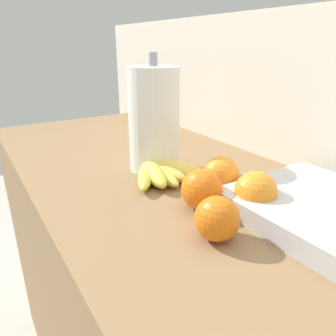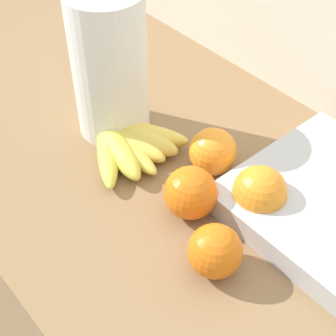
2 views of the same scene
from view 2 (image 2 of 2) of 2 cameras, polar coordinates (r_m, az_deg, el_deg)
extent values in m
cube|color=silver|center=(1.15, 17.69, -6.16)|extent=(2.33, 0.06, 1.30)
ellipsoid|color=#E2D54C|center=(0.84, -6.80, 2.01)|extent=(0.17, 0.12, 0.03)
ellipsoid|color=#DBD14C|center=(0.84, -5.80, 2.47)|extent=(0.18, 0.08, 0.04)
ellipsoid|color=#DCC34C|center=(0.84, -5.06, 2.53)|extent=(0.17, 0.03, 0.03)
ellipsoid|color=#E1C74C|center=(0.85, -4.65, 3.12)|extent=(0.17, 0.07, 0.04)
ellipsoid|color=#DDC24C|center=(0.85, -4.07, 3.56)|extent=(0.18, 0.10, 0.04)
ellipsoid|color=#E4C54C|center=(0.86, -3.52, 3.96)|extent=(0.17, 0.14, 0.04)
sphere|color=orange|center=(0.74, 10.20, -2.69)|extent=(0.08, 0.08, 0.08)
sphere|color=orange|center=(0.73, 2.55, -2.79)|extent=(0.08, 0.08, 0.08)
sphere|color=orange|center=(0.67, 5.28, -9.23)|extent=(0.07, 0.07, 0.07)
sphere|color=orange|center=(0.80, 5.02, 1.84)|extent=(0.08, 0.08, 0.08)
cylinder|color=white|center=(0.83, -6.54, 11.30)|extent=(0.12, 0.12, 0.25)
cylinder|color=gray|center=(0.83, -6.62, 12.17)|extent=(0.02, 0.02, 0.28)
camera|label=1|loc=(0.29, 15.96, -55.22)|focal=34.28mm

